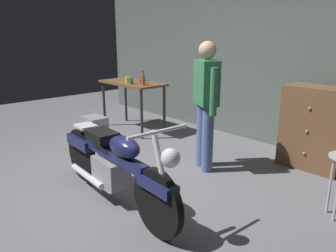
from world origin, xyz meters
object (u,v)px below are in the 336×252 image
(person_standing, at_px, (206,101))
(mug_red_diner, at_px, (142,81))
(storage_bin, at_px, (95,126))
(mug_brown_stoneware, at_px, (142,79))
(mug_yellow_tall, at_px, (128,80))
(bottle, at_px, (143,80))
(motorcycle, at_px, (113,164))
(mug_green_speckled, at_px, (131,81))
(wooden_dresser, at_px, (315,128))

(person_standing, distance_m, mug_red_diner, 1.89)
(person_standing, xyz_separation_m, storage_bin, (-2.31, -0.30, -0.76))
(person_standing, bearing_deg, storage_bin, 35.44)
(storage_bin, height_order, mug_brown_stoneware, mug_brown_stoneware)
(storage_bin, relative_size, mug_yellow_tall, 3.65)
(person_standing, relative_size, storage_bin, 3.80)
(bottle, bearing_deg, motorcycle, -46.40)
(motorcycle, bearing_deg, mug_brown_stoneware, 139.31)
(mug_yellow_tall, bearing_deg, mug_red_diner, 15.79)
(storage_bin, relative_size, mug_red_diner, 3.99)
(person_standing, xyz_separation_m, mug_red_diner, (-1.84, 0.42, 0.03))
(mug_yellow_tall, xyz_separation_m, bottle, (0.45, 0.00, 0.04))
(mug_brown_stoneware, relative_size, bottle, 0.50)
(mug_brown_stoneware, xyz_separation_m, mug_red_diner, (0.29, -0.24, 0.01))
(mug_yellow_tall, bearing_deg, mug_brown_stoneware, 86.21)
(person_standing, bearing_deg, motorcycle, 116.62)
(motorcycle, distance_m, mug_red_diner, 2.63)
(mug_green_speckled, bearing_deg, person_standing, -7.71)
(mug_brown_stoneware, relative_size, mug_red_diner, 1.09)
(motorcycle, bearing_deg, mug_red_diner, 138.60)
(wooden_dresser, height_order, mug_red_diner, wooden_dresser)
(motorcycle, relative_size, mug_green_speckled, 18.30)
(person_standing, distance_m, mug_brown_stoneware, 2.23)
(person_standing, distance_m, mug_yellow_tall, 2.17)
(wooden_dresser, xyz_separation_m, mug_red_diner, (-2.80, -0.68, 0.40))
(person_standing, bearing_deg, mug_green_speckled, 20.22)
(storage_bin, distance_m, mug_yellow_tall, 1.03)
(mug_green_speckled, bearing_deg, mug_brown_stoneware, 114.24)
(mug_green_speckled, height_order, mug_brown_stoneware, mug_green_speckled)
(mug_green_speckled, distance_m, mug_red_diner, 0.19)
(motorcycle, relative_size, person_standing, 1.31)
(mug_green_speckled, bearing_deg, storage_bin, -122.49)
(motorcycle, distance_m, mug_yellow_tall, 2.79)
(motorcycle, bearing_deg, wooden_dresser, 72.50)
(storage_bin, relative_size, bottle, 1.83)
(storage_bin, relative_size, mug_green_speckled, 3.68)
(person_standing, bearing_deg, mug_brown_stoneware, 10.64)
(mug_yellow_tall, height_order, bottle, bottle)
(motorcycle, distance_m, mug_green_speckled, 2.60)
(storage_bin, height_order, mug_red_diner, mug_red_diner)
(wooden_dresser, relative_size, mug_green_speckled, 9.19)
(person_standing, distance_m, mug_green_speckled, 1.97)
(person_standing, xyz_separation_m, wooden_dresser, (0.96, 1.10, -0.38))
(mug_yellow_tall, distance_m, mug_brown_stoneware, 0.33)
(mug_yellow_tall, height_order, mug_red_diner, mug_yellow_tall)
(storage_bin, bearing_deg, mug_yellow_tall, 75.90)
(motorcycle, xyz_separation_m, bottle, (-1.67, 1.75, 0.55))
(mug_green_speckled, bearing_deg, motorcycle, -41.19)
(person_standing, xyz_separation_m, mug_yellow_tall, (-2.15, 0.34, 0.03))
(storage_bin, xyz_separation_m, mug_yellow_tall, (0.16, 0.64, 0.78))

